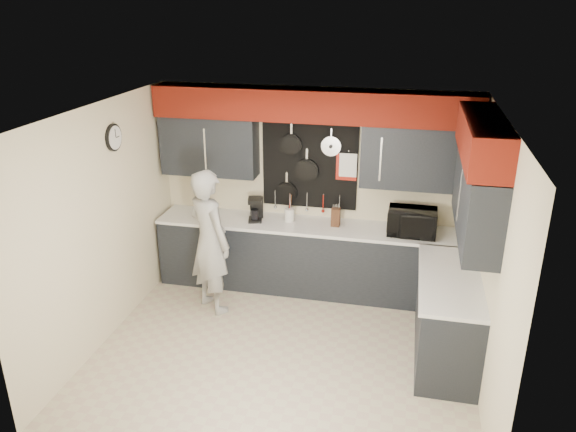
% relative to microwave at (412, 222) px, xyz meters
% --- Properties ---
extents(ground, '(4.00, 4.00, 0.00)m').
position_rel_microwave_xyz_m(ground, '(-1.27, -1.40, -1.08)').
color(ground, '#C3B997').
rests_on(ground, ground).
extents(back_wall_assembly, '(4.00, 0.36, 2.60)m').
position_rel_microwave_xyz_m(back_wall_assembly, '(-1.26, 0.20, 0.93)').
color(back_wall_assembly, beige).
rests_on(back_wall_assembly, ground).
extents(right_wall_assembly, '(0.36, 3.50, 2.60)m').
position_rel_microwave_xyz_m(right_wall_assembly, '(0.58, -1.14, 0.86)').
color(right_wall_assembly, beige).
rests_on(right_wall_assembly, ground).
extents(left_wall_assembly, '(0.05, 3.50, 2.60)m').
position_rel_microwave_xyz_m(left_wall_assembly, '(-3.26, -1.39, 0.26)').
color(left_wall_assembly, beige).
rests_on(left_wall_assembly, ground).
extents(base_cabinets, '(3.95, 2.20, 0.92)m').
position_rel_microwave_xyz_m(base_cabinets, '(-0.78, -0.27, -0.62)').
color(base_cabinets, black).
rests_on(base_cabinets, ground).
extents(microwave, '(0.58, 0.40, 0.32)m').
position_rel_microwave_xyz_m(microwave, '(0.00, 0.00, 0.00)').
color(microwave, black).
rests_on(microwave, base_cabinets).
extents(knife_block, '(0.11, 0.11, 0.23)m').
position_rel_microwave_xyz_m(knife_block, '(-0.93, 0.07, -0.04)').
color(knife_block, '#381912').
rests_on(knife_block, base_cabinets).
extents(utensil_crock, '(0.13, 0.13, 0.16)m').
position_rel_microwave_xyz_m(utensil_crock, '(-1.53, 0.11, -0.08)').
color(utensil_crock, silver).
rests_on(utensil_crock, base_cabinets).
extents(coffee_maker, '(0.21, 0.24, 0.31)m').
position_rel_microwave_xyz_m(coffee_maker, '(-1.96, 0.03, 0.00)').
color(coffee_maker, black).
rests_on(coffee_maker, base_cabinets).
extents(person, '(0.78, 0.73, 1.78)m').
position_rel_microwave_xyz_m(person, '(-2.33, -0.68, -0.19)').
color(person, '#AAAAA8').
rests_on(person, ground).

